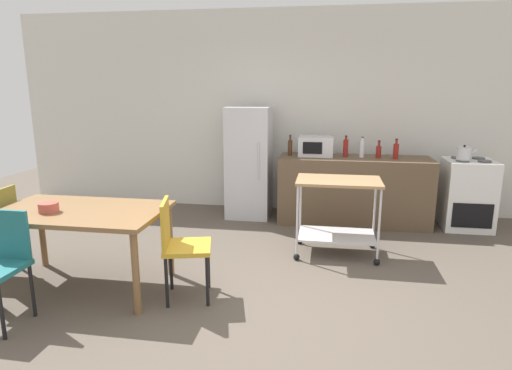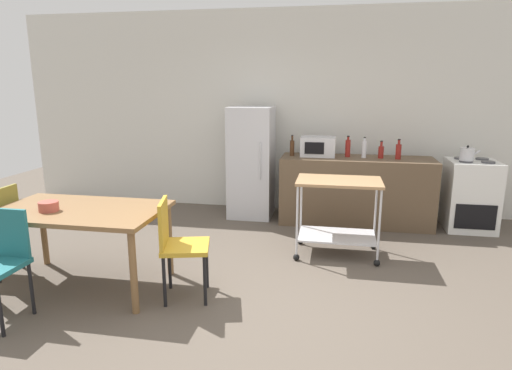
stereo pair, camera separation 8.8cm
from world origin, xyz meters
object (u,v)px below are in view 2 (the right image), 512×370
(bottle_wine, at_px, (381,151))
(kettle, at_px, (467,154))
(bottle_vinegar, at_px, (292,147))
(bottle_soda, at_px, (364,149))
(dining_table, at_px, (80,217))
(refrigerator, at_px, (251,162))
(microwave, at_px, (318,146))
(bottle_olive_oil, at_px, (398,151))
(chair_mustard, at_px, (178,242))
(stove_oven, at_px, (470,195))
(fruit_bowl, at_px, (49,206))
(kitchen_cart, at_px, (338,205))
(bottle_sesame_oil, at_px, (348,148))

(bottle_wine, height_order, kettle, bottle_wine)
(bottle_vinegar, relative_size, bottle_soda, 1.03)
(dining_table, distance_m, kettle, 4.54)
(dining_table, relative_size, kettle, 6.26)
(refrigerator, bearing_deg, bottle_soda, -2.79)
(microwave, height_order, bottle_olive_oil, bottle_olive_oil)
(dining_table, height_order, bottle_vinegar, bottle_vinegar)
(microwave, height_order, kettle, microwave)
(chair_mustard, relative_size, microwave, 1.93)
(chair_mustard, distance_m, bottle_vinegar, 2.64)
(stove_oven, bearing_deg, chair_mustard, -140.73)
(chair_mustard, bearing_deg, bottle_olive_oil, -54.69)
(microwave, height_order, fruit_bowl, microwave)
(bottle_vinegar, distance_m, bottle_olive_oil, 1.39)
(bottle_olive_oil, bearing_deg, refrigerator, 176.78)
(bottle_vinegar, bearing_deg, kitchen_cart, -62.52)
(bottle_soda, bearing_deg, stove_oven, -0.28)
(bottle_vinegar, xyz_separation_m, bottle_olive_oil, (1.39, -0.03, -0.01))
(refrigerator, distance_m, bottle_olive_oil, 1.98)
(bottle_vinegar, height_order, fruit_bowl, bottle_vinegar)
(bottle_wine, xyz_separation_m, fruit_bowl, (-3.07, -2.56, -0.20))
(stove_oven, distance_m, microwave, 2.06)
(dining_table, height_order, bottle_olive_oil, bottle_olive_oil)
(bottle_vinegar, xyz_separation_m, kettle, (2.20, -0.09, -0.01))
(dining_table, bearing_deg, kettle, 31.07)
(dining_table, xyz_separation_m, bottle_sesame_oil, (2.42, 2.47, 0.35))
(stove_oven, bearing_deg, bottle_sesame_oil, 178.61)
(refrigerator, distance_m, kettle, 2.80)
(kitchen_cart, relative_size, fruit_bowl, 5.34)
(bottle_soda, distance_m, bottle_wine, 0.22)
(dining_table, xyz_separation_m, microwave, (2.02, 2.47, 0.36))
(bottle_sesame_oil, bearing_deg, kitchen_cart, -94.83)
(stove_oven, xyz_separation_m, bottle_vinegar, (-2.32, -0.00, 0.56))
(dining_table, relative_size, refrigerator, 0.97)
(bottle_vinegar, bearing_deg, fruit_bowl, -126.63)
(chair_mustard, bearing_deg, stove_oven, -64.80)
(bottle_sesame_oil, bearing_deg, bottle_wine, -4.04)
(bottle_soda, xyz_separation_m, bottle_olive_oil, (0.43, -0.04, -0.01))
(chair_mustard, distance_m, kettle, 3.81)
(kitchen_cart, bearing_deg, stove_oven, 36.08)
(dining_table, bearing_deg, bottle_wine, 40.62)
(bottle_wine, relative_size, kettle, 0.96)
(dining_table, distance_m, refrigerator, 2.75)
(chair_mustard, bearing_deg, bottle_soda, -48.01)
(kitchen_cart, height_order, bottle_vinegar, bottle_vinegar)
(bottle_olive_oil, xyz_separation_m, kettle, (0.82, -0.07, -0.00))
(refrigerator, xyz_separation_m, bottle_sesame_oil, (1.32, -0.04, 0.25))
(bottle_soda, distance_m, kettle, 1.25)
(dining_table, bearing_deg, microwave, 50.72)
(chair_mustard, xyz_separation_m, bottle_sesame_oil, (1.47, 2.53, 0.50))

